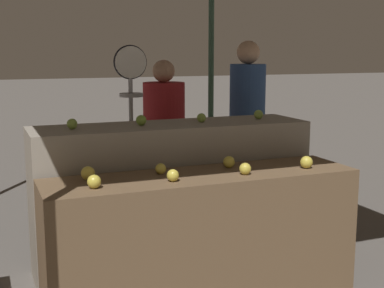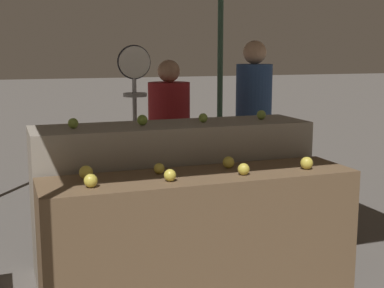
% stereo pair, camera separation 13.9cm
% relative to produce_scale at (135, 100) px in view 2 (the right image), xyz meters
% --- Properties ---
extents(display_counter_front, '(2.09, 0.55, 0.86)m').
position_rel_produce_scale_xyz_m(display_counter_front, '(0.14, -1.22, -0.82)').
color(display_counter_front, brown).
rests_on(display_counter_front, ground_plane).
extents(display_counter_back, '(2.09, 0.55, 1.12)m').
position_rel_produce_scale_xyz_m(display_counter_back, '(0.14, -0.62, -0.69)').
color(display_counter_back, gray).
rests_on(display_counter_back, ground_plane).
extents(apple_front_0, '(0.08, 0.08, 0.08)m').
position_rel_produce_scale_xyz_m(apple_front_0, '(-0.60, -1.32, -0.35)').
color(apple_front_0, gold).
rests_on(apple_front_0, display_counter_front).
extents(apple_front_1, '(0.08, 0.08, 0.08)m').
position_rel_produce_scale_xyz_m(apple_front_1, '(-0.11, -1.33, -0.35)').
color(apple_front_1, gold).
rests_on(apple_front_1, display_counter_front).
extents(apple_front_2, '(0.08, 0.08, 0.08)m').
position_rel_produce_scale_xyz_m(apple_front_2, '(0.39, -1.33, -0.35)').
color(apple_front_2, gold).
rests_on(apple_front_2, display_counter_front).
extents(apple_front_3, '(0.09, 0.09, 0.09)m').
position_rel_produce_scale_xyz_m(apple_front_3, '(0.87, -1.32, -0.34)').
color(apple_front_3, gold).
rests_on(apple_front_3, display_counter_front).
extents(apple_front_4, '(0.09, 0.09, 0.09)m').
position_rel_produce_scale_xyz_m(apple_front_4, '(-0.59, -1.10, -0.34)').
color(apple_front_4, yellow).
rests_on(apple_front_4, display_counter_front).
extents(apple_front_5, '(0.07, 0.07, 0.07)m').
position_rel_produce_scale_xyz_m(apple_front_5, '(-0.11, -1.11, -0.35)').
color(apple_front_5, gold).
rests_on(apple_front_5, display_counter_front).
extents(apple_front_6, '(0.08, 0.08, 0.08)m').
position_rel_produce_scale_xyz_m(apple_front_6, '(0.39, -1.10, -0.35)').
color(apple_front_6, gold).
rests_on(apple_front_6, display_counter_front).
extents(apple_back_0, '(0.07, 0.07, 0.07)m').
position_rel_produce_scale_xyz_m(apple_back_0, '(-0.60, -0.61, -0.09)').
color(apple_back_0, '#8EB247').
rests_on(apple_back_0, display_counter_back).
extents(apple_back_1, '(0.08, 0.08, 0.08)m').
position_rel_produce_scale_xyz_m(apple_back_1, '(-0.10, -0.62, -0.09)').
color(apple_back_1, '#84AD3D').
rests_on(apple_back_1, display_counter_back).
extents(apple_back_2, '(0.07, 0.07, 0.07)m').
position_rel_produce_scale_xyz_m(apple_back_2, '(0.38, -0.62, -0.09)').
color(apple_back_2, '#8EB247').
rests_on(apple_back_2, display_counter_back).
extents(apple_back_3, '(0.07, 0.07, 0.07)m').
position_rel_produce_scale_xyz_m(apple_back_3, '(0.88, -0.61, -0.09)').
color(apple_back_3, '#8EB247').
rests_on(apple_back_3, display_counter_back).
extents(produce_scale, '(0.29, 0.20, 1.71)m').
position_rel_produce_scale_xyz_m(produce_scale, '(0.00, 0.00, 0.00)').
color(produce_scale, '#99999E').
rests_on(produce_scale, ground_plane).
extents(person_vendor_at_scale, '(0.40, 0.40, 1.58)m').
position_rel_produce_scale_xyz_m(person_vendor_at_scale, '(0.41, 0.34, -0.35)').
color(person_vendor_at_scale, '#2D2D38').
rests_on(person_vendor_at_scale, ground_plane).
extents(person_customer_left, '(0.48, 0.48, 1.76)m').
position_rel_produce_scale_xyz_m(person_customer_left, '(1.32, 0.42, -0.23)').
color(person_customer_left, '#2D2D38').
rests_on(person_customer_left, ground_plane).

